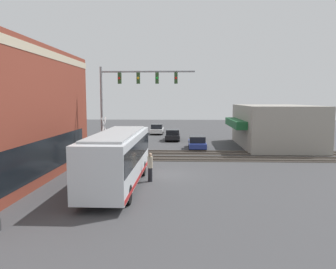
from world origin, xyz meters
TOP-DOWN VIEW (x-y plane):
  - ground_plane at (0.00, 0.00)m, footprint 120.00×120.00m
  - shop_building at (14.04, -11.18)m, footprint 12.02×8.68m
  - city_bus at (-3.40, 2.80)m, footprint 10.19×2.59m
  - traffic_signal_gantry at (4.73, 3.32)m, footprint 0.42×7.91m
  - crossing_signal at (3.77, 5.36)m, footprint 1.41×1.18m
  - rail_track_near at (6.00, 0.00)m, footprint 2.60×60.00m
  - rail_track_far at (9.20, 0.00)m, footprint 2.60×60.00m
  - parked_car_blue at (11.91, -2.60)m, footprint 4.43×1.82m
  - parked_car_black at (18.95, 0.20)m, footprint 4.37×1.82m
  - parked_car_white at (26.40, 2.80)m, footprint 4.23×1.82m
  - pedestrian_near_bus at (-2.06, 1.00)m, footprint 0.34×0.34m
  - pedestrian_at_crossing at (3.97, 5.49)m, footprint 0.34×0.34m

SIDE VIEW (x-z plane):
  - ground_plane at x=0.00m, z-range 0.00..0.00m
  - rail_track_near at x=6.00m, z-range -0.05..0.10m
  - rail_track_far at x=9.20m, z-range -0.05..0.10m
  - parked_car_blue at x=11.91m, z-range -0.05..1.35m
  - parked_car_black at x=18.95m, z-range -0.05..1.37m
  - parked_car_white at x=26.40m, z-range -0.06..1.46m
  - pedestrian_at_crossing at x=3.97m, z-range 0.01..1.69m
  - pedestrian_near_bus at x=-2.06m, z-range 0.03..1.90m
  - city_bus at x=-3.40m, z-range 0.17..3.48m
  - shop_building at x=14.04m, z-range 0.01..4.58m
  - crossing_signal at x=3.77m, z-range 0.39..4.20m
  - traffic_signal_gantry at x=4.73m, z-range 2.01..9.94m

